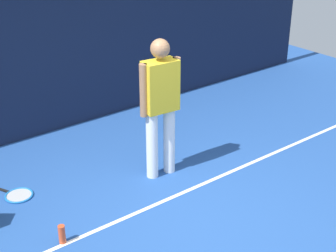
% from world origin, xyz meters
% --- Properties ---
extents(ground_plane, '(12.00, 12.00, 0.00)m').
position_xyz_m(ground_plane, '(0.00, 0.00, 0.00)').
color(ground_plane, '#234C93').
extents(back_fence, '(10.00, 0.10, 2.52)m').
position_xyz_m(back_fence, '(0.00, 3.00, 1.26)').
color(back_fence, '#141E38').
rests_on(back_fence, ground).
extents(court_line, '(9.00, 0.05, 0.00)m').
position_xyz_m(court_line, '(0.00, 0.53, 0.00)').
color(court_line, white).
rests_on(court_line, ground).
extents(tennis_player, '(0.53, 0.26, 1.70)m').
position_xyz_m(tennis_player, '(0.39, 1.04, 0.97)').
color(tennis_player, white).
rests_on(tennis_player, ground).
extents(tennis_racket, '(0.43, 0.63, 0.03)m').
position_xyz_m(tennis_racket, '(-1.21, 1.65, 0.01)').
color(tennis_racket, black).
rests_on(tennis_racket, ground).
extents(water_bottle, '(0.07, 0.07, 0.20)m').
position_xyz_m(water_bottle, '(-1.19, 0.57, 0.10)').
color(water_bottle, '#D84C26').
rests_on(water_bottle, ground).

